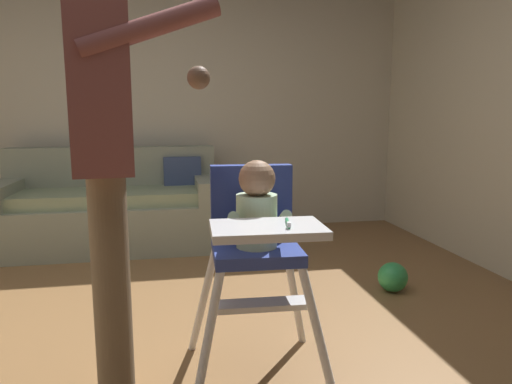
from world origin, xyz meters
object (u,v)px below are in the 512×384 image
Objects in this scene: couch at (112,209)px; toy_ball at (393,277)px; wall_clock at (80,37)px; high_chair at (256,230)px; adult_standing at (107,154)px.

couch is 9.72× the size of toy_ball.
wall_clock is (-2.20, 1.96, 1.76)m from toy_ball.
adult_standing is at bearing -82.31° from high_chair.
couch is at bearing -156.85° from high_chair.
adult_standing is 2.06m from toy_ball.
high_chair is 0.55× the size of adult_standing.
adult_standing is 3.01m from wall_clock.
high_chair is at bearing -67.71° from wall_clock.
wall_clock is at bearing -155.28° from high_chair.
couch is 1.08× the size of adult_standing.
toy_ball is at bearing -41.64° from wall_clock.
high_chair reaches higher than toy_ball.
wall_clock is at bearing -150.63° from couch.
couch is at bearing 142.55° from toy_ball.
wall_clock reaches higher than couch.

